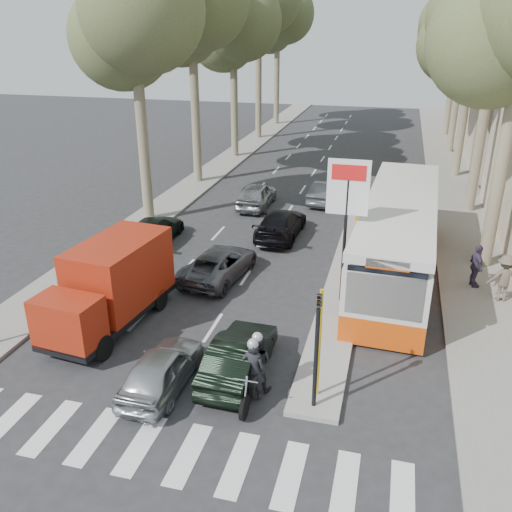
# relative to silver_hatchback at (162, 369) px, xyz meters

# --- Properties ---
(ground) EXTENTS (120.00, 120.00, 0.00)m
(ground) POSITION_rel_silver_hatchback_xyz_m (1.22, 1.62, -0.64)
(ground) COLOR #28282B
(ground) RESTS_ON ground
(sidewalk_right) EXTENTS (3.20, 70.00, 0.12)m
(sidewalk_right) POSITION_rel_silver_hatchback_xyz_m (9.82, 26.62, -0.58)
(sidewalk_right) COLOR gray
(sidewalk_right) RESTS_ON ground
(median_left) EXTENTS (2.40, 64.00, 0.12)m
(median_left) POSITION_rel_silver_hatchback_xyz_m (-6.78, 29.62, -0.58)
(median_left) COLOR gray
(median_left) RESTS_ON ground
(traffic_island) EXTENTS (1.50, 26.00, 0.16)m
(traffic_island) POSITION_rel_silver_hatchback_xyz_m (4.47, 12.62, -0.56)
(traffic_island) COLOR gray
(traffic_island) RESTS_ON ground
(billboard) EXTENTS (1.50, 12.10, 5.60)m
(billboard) POSITION_rel_silver_hatchback_xyz_m (4.47, 6.62, 3.07)
(billboard) COLOR yellow
(billboard) RESTS_ON ground
(traffic_light_island) EXTENTS (0.16, 0.41, 3.60)m
(traffic_light_island) POSITION_rel_silver_hatchback_xyz_m (4.47, 0.12, 1.85)
(traffic_light_island) COLOR black
(traffic_light_island) RESTS_ON ground
(tree_l_a) EXTENTS (7.40, 7.20, 14.10)m
(tree_l_a) POSITION_rel_silver_hatchback_xyz_m (-6.65, 13.73, 9.75)
(tree_l_a) COLOR #6B604C
(tree_l_a) RESTS_ON ground
(tree_l_b) EXTENTS (7.40, 7.20, 14.88)m
(tree_l_b) POSITION_rel_silver_hatchback_xyz_m (-6.75, 21.73, 10.44)
(tree_l_b) COLOR #6B604C
(tree_l_b) RESTS_ON ground
(tree_l_c) EXTENTS (7.40, 7.20, 13.71)m
(tree_l_c) POSITION_rel_silver_hatchback_xyz_m (-6.55, 29.73, 9.40)
(tree_l_c) COLOR #6B604C
(tree_l_c) RESTS_ON ground
(tree_l_d) EXTENTS (7.40, 7.20, 15.66)m
(tree_l_d) POSITION_rel_silver_hatchback_xyz_m (-6.65, 37.73, 11.12)
(tree_l_d) COLOR #6B604C
(tree_l_d) RESTS_ON ground
(tree_l_e) EXTENTS (7.40, 7.20, 14.49)m
(tree_l_e) POSITION_rel_silver_hatchback_xyz_m (-6.75, 45.73, 10.09)
(tree_l_e) COLOR #6B604C
(tree_l_e) RESTS_ON ground
(tree_r_c) EXTENTS (7.40, 7.20, 13.32)m
(tree_r_c) POSITION_rel_silver_hatchback_xyz_m (10.25, 27.73, 9.06)
(tree_r_c) COLOR #6B604C
(tree_r_c) RESTS_ON ground
(tree_r_d) EXTENTS (7.40, 7.20, 14.88)m
(tree_r_d) POSITION_rel_silver_hatchback_xyz_m (10.35, 35.73, 10.44)
(tree_r_d) COLOR #6B604C
(tree_r_d) RESTS_ON ground
(tree_r_e) EXTENTS (7.40, 7.20, 14.10)m
(tree_r_e) POSITION_rel_silver_hatchback_xyz_m (10.45, 43.73, 9.75)
(tree_r_e) COLOR #6B604C
(tree_r_e) RESTS_ON ground
(silver_hatchback) EXTENTS (1.56, 3.76, 1.27)m
(silver_hatchback) POSITION_rel_silver_hatchback_xyz_m (0.00, 0.00, 0.00)
(silver_hatchback) COLOR #A5A8AD
(silver_hatchback) RESTS_ON ground
(dark_hatchback) EXTENTS (1.51, 4.11, 1.34)m
(dark_hatchback) POSITION_rel_silver_hatchback_xyz_m (2.01, 1.17, 0.04)
(dark_hatchback) COLOR black
(dark_hatchback) RESTS_ON ground
(queue_car_a) EXTENTS (2.66, 4.72, 1.25)m
(queue_car_a) POSITION_rel_silver_hatchback_xyz_m (-0.76, 7.62, -0.01)
(queue_car_a) COLOR #4C4D54
(queue_car_a) RESTS_ON ground
(queue_car_b) EXTENTS (2.04, 4.79, 1.38)m
(queue_car_b) POSITION_rel_silver_hatchback_xyz_m (0.72, 12.97, 0.05)
(queue_car_b) COLOR black
(queue_car_b) RESTS_ON ground
(queue_car_c) EXTENTS (1.71, 4.21, 1.43)m
(queue_car_c) POSITION_rel_silver_hatchback_xyz_m (-1.68, 17.37, 0.08)
(queue_car_c) COLOR #94979B
(queue_car_c) RESTS_ON ground
(queue_car_d) EXTENTS (1.82, 4.07, 1.30)m
(queue_car_d) POSITION_rel_silver_hatchback_xyz_m (2.14, 19.20, 0.01)
(queue_car_d) COLOR #505459
(queue_car_d) RESTS_ON ground
(queue_car_e) EXTENTS (1.93, 4.47, 1.28)m
(queue_car_e) POSITION_rel_silver_hatchback_xyz_m (-5.08, 10.62, 0.00)
(queue_car_e) COLOR black
(queue_car_e) RESTS_ON ground
(red_truck) EXTENTS (2.68, 5.77, 2.98)m
(red_truck) POSITION_rel_silver_hatchback_xyz_m (-3.15, 3.01, 0.94)
(red_truck) COLOR black
(red_truck) RESTS_ON ground
(city_bus) EXTENTS (3.41, 12.89, 3.36)m
(city_bus) POSITION_rel_silver_hatchback_xyz_m (6.41, 9.91, 1.14)
(city_bus) COLOR #D8490C
(city_bus) RESTS_ON ground
(motorcycle) EXTENTS (0.86, 2.37, 2.01)m
(motorcycle) POSITION_rel_silver_hatchback_xyz_m (2.73, 0.37, 0.28)
(motorcycle) COLOR black
(motorcycle) RESTS_ON ground
(pedestrian_near) EXTENTS (0.77, 1.15, 1.79)m
(pedestrian_near) POSITION_rel_silver_hatchback_xyz_m (9.53, 9.20, 0.38)
(pedestrian_near) COLOR #3E344F
(pedestrian_near) RESTS_ON sidewalk_right
(pedestrian_far) EXTENTS (1.25, 0.68, 1.85)m
(pedestrian_far) POSITION_rel_silver_hatchback_xyz_m (10.42, 8.22, 0.41)
(pedestrian_far) COLOR brown
(pedestrian_far) RESTS_ON sidewalk_right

